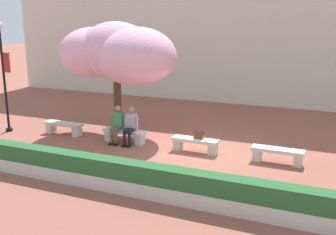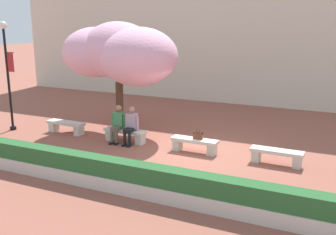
% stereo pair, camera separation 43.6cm
% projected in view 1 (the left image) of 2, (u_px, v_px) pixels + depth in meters
% --- Properties ---
extents(ground_plane, '(100.00, 100.00, 0.00)m').
position_uv_depth(ground_plane, '(195.00, 152.00, 12.74)').
color(ground_plane, '#8E5142').
extents(building_facade, '(28.00, 4.00, 9.05)m').
position_uv_depth(building_facade, '(259.00, 13.00, 20.45)').
color(building_facade, beige).
rests_on(building_facade, ground).
extents(stone_bench_west_end, '(1.54, 0.44, 0.45)m').
position_uv_depth(stone_bench_west_end, '(64.00, 126.00, 14.64)').
color(stone_bench_west_end, beige).
rests_on(stone_bench_west_end, ground).
extents(stone_bench_near_west, '(1.54, 0.44, 0.45)m').
position_uv_depth(stone_bench_near_west, '(125.00, 134.00, 13.65)').
color(stone_bench_near_west, beige).
rests_on(stone_bench_near_west, ground).
extents(stone_bench_center, '(1.54, 0.44, 0.45)m').
position_uv_depth(stone_bench_center, '(195.00, 143.00, 12.67)').
color(stone_bench_center, beige).
rests_on(stone_bench_center, ground).
extents(stone_bench_near_east, '(1.54, 0.44, 0.45)m').
position_uv_depth(stone_bench_near_east, '(277.00, 154.00, 11.68)').
color(stone_bench_near_east, beige).
rests_on(stone_bench_near_east, ground).
extents(person_seated_left, '(0.51, 0.71, 1.29)m').
position_uv_depth(person_seated_left, '(117.00, 123.00, 13.61)').
color(person_seated_left, black).
rests_on(person_seated_left, ground).
extents(person_seated_right, '(0.51, 0.70, 1.29)m').
position_uv_depth(person_seated_right, '(130.00, 124.00, 13.41)').
color(person_seated_right, black).
rests_on(person_seated_right, ground).
extents(handbag, '(0.30, 0.15, 0.34)m').
position_uv_depth(handbag, '(199.00, 135.00, 12.58)').
color(handbag, brown).
rests_on(handbag, stone_bench_center).
extents(cherry_tree_main, '(4.55, 3.03, 4.11)m').
position_uv_depth(cherry_tree_main, '(118.00, 53.00, 14.37)').
color(cherry_tree_main, '#473323').
rests_on(cherry_tree_main, ground).
extents(lamp_post_with_banner, '(0.54, 0.28, 4.11)m').
position_uv_depth(lamp_post_with_banner, '(3.00, 67.00, 14.51)').
color(lamp_post_with_banner, black).
rests_on(lamp_post_with_banner, ground).
extents(planter_hedge_foreground, '(14.72, 0.50, 0.80)m').
position_uv_depth(planter_hedge_foreground, '(147.00, 181.00, 9.48)').
color(planter_hedge_foreground, beige).
rests_on(planter_hedge_foreground, ground).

